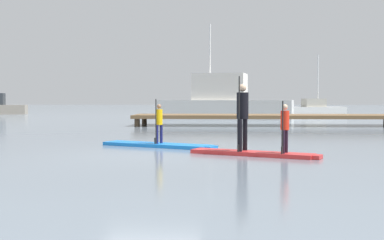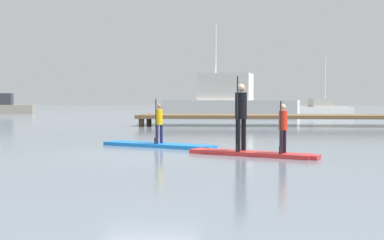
% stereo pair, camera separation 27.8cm
% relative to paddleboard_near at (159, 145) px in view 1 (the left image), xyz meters
% --- Properties ---
extents(ground_plane, '(240.00, 240.00, 0.00)m').
position_rel_paddleboard_near_xyz_m(ground_plane, '(0.02, -1.93, -0.05)').
color(ground_plane, slate).
extents(paddleboard_near, '(3.49, 2.10, 0.10)m').
position_rel_paddleboard_near_xyz_m(paddleboard_near, '(0.00, 0.00, 0.00)').
color(paddleboard_near, blue).
rests_on(paddleboard_near, ground).
extents(paddler_child_solo, '(0.27, 0.37, 1.30)m').
position_rel_paddleboard_near_xyz_m(paddler_child_solo, '(0.00, -0.02, 0.70)').
color(paddler_child_solo, '#19194C').
rests_on(paddler_child_solo, paddleboard_near).
extents(paddleboard_far, '(3.17, 1.83, 0.10)m').
position_rel_paddleboard_near_xyz_m(paddleboard_far, '(2.60, -2.15, 0.00)').
color(paddleboard_far, red).
rests_on(paddleboard_far, ground).
extents(paddler_adult, '(0.39, 0.48, 1.85)m').
position_rel_paddleboard_near_xyz_m(paddler_adult, '(2.32, -2.03, 1.01)').
color(paddler_adult, black).
rests_on(paddler_adult, paddleboard_far).
extents(paddler_child_front, '(0.27, 0.38, 1.25)m').
position_rel_paddleboard_near_xyz_m(paddler_child_front, '(3.31, -2.50, 0.71)').
color(paddler_child_front, black).
rests_on(paddler_child_front, paddleboard_far).
extents(fishing_boat_white_large, '(9.79, 4.75, 6.74)m').
position_rel_paddleboard_near_xyz_m(fishing_boat_white_large, '(2.23, 20.84, 1.09)').
color(fishing_boat_white_large, silver).
rests_on(fishing_boat_white_large, ground).
extents(motor_boat_small_navy, '(6.36, 2.97, 5.30)m').
position_rel_paddleboard_near_xyz_m(motor_boat_small_navy, '(10.02, 29.68, 0.47)').
color(motor_boat_small_navy, silver).
rests_on(motor_boat_small_navy, ground).
extents(floating_dock, '(13.96, 3.16, 0.58)m').
position_rel_paddleboard_near_xyz_m(floating_dock, '(4.34, 12.06, 0.44)').
color(floating_dock, brown).
rests_on(floating_dock, ground).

